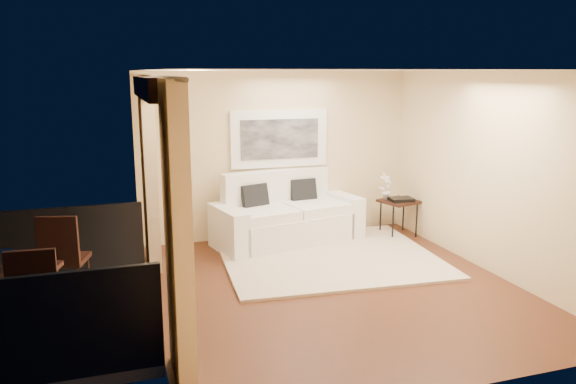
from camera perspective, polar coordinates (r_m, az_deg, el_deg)
floor at (r=7.25m, az=4.74°, el=-9.65°), size 5.00×5.00×0.00m
room_shell at (r=6.22m, az=-13.56°, el=10.28°), size 5.00×6.40×5.00m
balcony at (r=6.72m, az=-22.76°, el=-10.77°), size 1.81×2.60×1.17m
curtains at (r=6.37m, az=-12.86°, el=-0.41°), size 0.16×4.80×2.64m
artwork at (r=9.13m, az=-0.87°, el=5.42°), size 1.62×0.07×0.92m
rug at (r=8.33m, az=4.13°, el=-6.57°), size 3.24×2.87×0.04m
sofa at (r=9.01m, az=-0.27°, el=-2.59°), size 2.49×1.46×1.12m
side_table at (r=9.52m, az=11.20°, el=-1.16°), size 0.68×0.68×0.59m
tray at (r=9.47m, az=11.43°, el=-0.72°), size 0.40×0.31×0.05m
orchid at (r=9.49m, az=9.91°, el=0.60°), size 0.28×0.23×0.45m
bistro_table at (r=6.33m, az=-25.33°, el=-7.94°), size 0.75×0.75×0.72m
balcony_chair_far at (r=7.07m, az=-21.99°, el=-5.65°), size 0.58×0.58×1.08m
balcony_chair_near at (r=5.81m, az=-24.63°, el=-9.83°), size 0.49×0.50×1.06m
ice_bucket at (r=6.36m, az=-26.70°, el=-6.24°), size 0.18×0.18×0.20m
candle at (r=6.44m, az=-24.81°, el=-6.44°), size 0.06×0.06×0.07m
vase at (r=6.09m, az=-26.14°, el=-7.05°), size 0.04×0.04×0.18m
glass_a at (r=6.19m, az=-23.96°, el=-6.86°), size 0.06×0.06×0.12m
glass_b at (r=6.32m, az=-23.74°, el=-6.44°), size 0.06×0.06×0.12m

